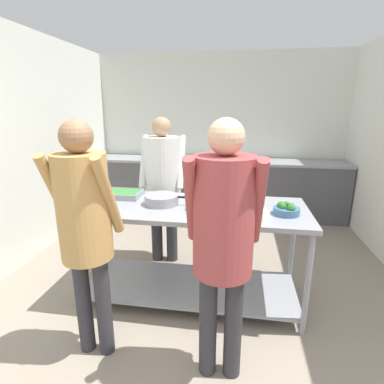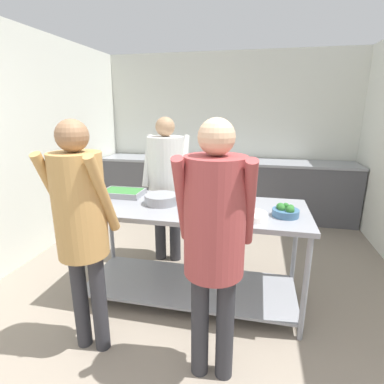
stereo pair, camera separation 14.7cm
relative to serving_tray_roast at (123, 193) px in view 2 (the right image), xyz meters
name	(u,v)px [view 2 (the right image)]	position (x,y,z in m)	size (l,w,h in m)	color
wall_rear	(228,134)	(0.76, 2.62, 0.37)	(4.29, 0.06, 2.65)	silver
wall_left	(37,145)	(-1.35, 0.53, 0.37)	(0.06, 4.29, 2.65)	silver
back_counter	(224,187)	(0.76, 2.25, -0.48)	(4.13, 0.65, 0.94)	#4C4C51
serving_counter	(190,237)	(0.72, -0.18, -0.33)	(2.04, 0.81, 0.93)	gray
serving_tray_roast	(123,193)	(0.00, 0.00, 0.00)	(0.40, 0.28, 0.05)	gray
sauce_pan	(162,199)	(0.45, -0.17, 0.02)	(0.44, 0.30, 0.08)	gray
serving_tray_vegetables	(210,204)	(0.90, -0.15, 0.00)	(0.38, 0.32, 0.05)	gray
plate_stack	(251,215)	(1.26, -0.38, 0.00)	(0.26, 0.26, 0.05)	white
broccoli_bowl	(286,211)	(1.53, -0.27, 0.02)	(0.21, 0.21, 0.10)	#3D668C
guest_serving_left	(81,216)	(0.13, -0.94, 0.10)	(0.44, 0.34, 1.70)	#2D2D33
guest_serving_right	(214,230)	(1.05, -0.99, 0.11)	(0.47, 0.37, 1.72)	#2D2D33
cook_behind_counter	(166,176)	(0.29, 0.51, 0.07)	(0.50, 0.40, 1.67)	#2D2D33
water_bottle	(186,150)	(0.11, 2.24, 0.13)	(0.08, 0.08, 0.31)	silver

